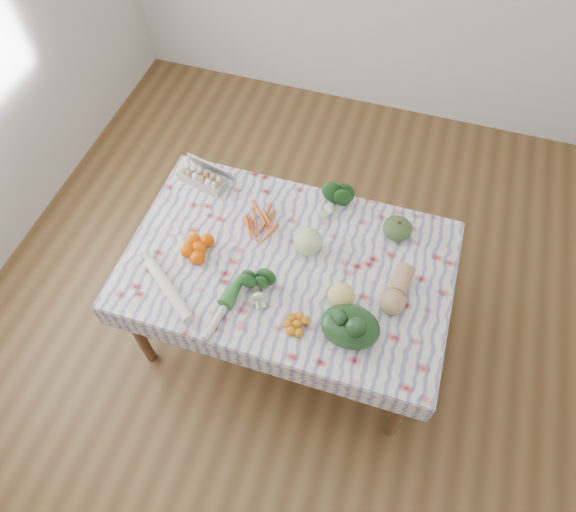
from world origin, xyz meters
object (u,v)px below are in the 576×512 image
Objects in this scene: dining_table at (288,271)px; egg_carton at (202,179)px; cabbage at (308,242)px; grapefruit at (341,296)px; butternut_squash at (398,289)px; kabocha_squash at (397,228)px.

egg_carton is (-0.62, 0.37, 0.12)m from dining_table.
cabbage is at bearing 54.70° from dining_table.
grapefruit is at bearing -15.91° from egg_carton.
butternut_squash is at bearing -15.02° from cabbage.
butternut_squash is at bearing -79.32° from kabocha_squash.
butternut_squash is (0.49, -0.13, -0.01)m from cabbage.
cabbage is at bearing -7.70° from egg_carton.
butternut_squash is (0.07, -0.37, 0.01)m from kabocha_squash.
kabocha_squash is at bearing 29.62° from cabbage.
kabocha_squash reaches higher than dining_table.
butternut_squash reaches higher than egg_carton.
grapefruit is (0.31, -0.15, 0.15)m from dining_table.
grapefruit is (-0.18, -0.49, 0.01)m from kabocha_squash.
grapefruit reaches higher than butternut_squash.
grapefruit is at bearing -110.28° from kabocha_squash.
egg_carton is 1.84× the size of kabocha_squash.
kabocha_squash is (0.49, 0.34, 0.13)m from dining_table.
cabbage is at bearing -150.38° from kabocha_squash.
grapefruit reaches higher than egg_carton.
dining_table is at bearing -125.30° from cabbage.
dining_table is 10.37× the size of kabocha_squash.
egg_carton is 1.25m from butternut_squash.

